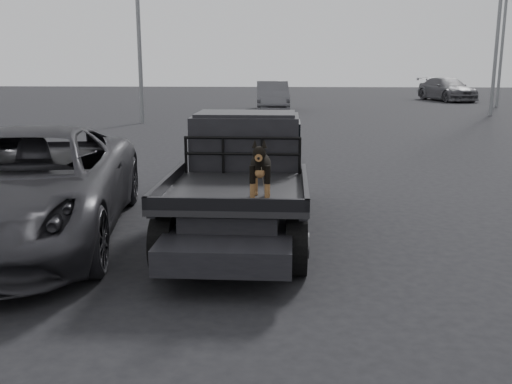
# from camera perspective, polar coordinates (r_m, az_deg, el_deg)

# --- Properties ---
(ground) EXTENTS (120.00, 120.00, 0.00)m
(ground) POSITION_cam_1_polar(r_m,az_deg,el_deg) (7.30, 3.29, -7.99)
(ground) COLOR black
(ground) RESTS_ON ground
(flatbed_ute) EXTENTS (2.00, 5.40, 0.92)m
(flatbed_ute) POSITION_cam_1_polar(r_m,az_deg,el_deg) (8.74, -1.45, -1.31)
(flatbed_ute) COLOR black
(flatbed_ute) RESTS_ON ground
(ute_cab) EXTENTS (1.72, 1.30, 0.88)m
(ute_cab) POSITION_cam_1_polar(r_m,az_deg,el_deg) (9.51, -0.98, 5.35)
(ute_cab) COLOR black
(ute_cab) RESTS_ON flatbed_ute
(headache_rack) EXTENTS (1.80, 0.08, 0.55)m
(headache_rack) POSITION_cam_1_polar(r_m,az_deg,el_deg) (8.79, -1.36, 3.66)
(headache_rack) COLOR black
(headache_rack) RESTS_ON flatbed_ute
(dog) EXTENTS (0.32, 0.60, 0.74)m
(dog) POSITION_cam_1_polar(r_m,az_deg,el_deg) (7.10, 0.47, 2.27)
(dog) COLOR black
(dog) RESTS_ON flatbed_ute
(parked_suv) EXTENTS (3.67, 6.30, 1.65)m
(parked_suv) POSITION_cam_1_polar(r_m,az_deg,el_deg) (9.03, -21.99, 0.58)
(parked_suv) COLOR #2D2D32
(parked_suv) RESTS_ON ground
(distant_car_a) EXTENTS (2.06, 5.08, 1.64)m
(distant_car_a) POSITION_cam_1_polar(r_m,az_deg,el_deg) (32.29, 1.64, 9.56)
(distant_car_a) COLOR #4C4C51
(distant_car_a) RESTS_ON ground
(distant_car_b) EXTENTS (3.67, 6.01, 1.63)m
(distant_car_b) POSITION_cam_1_polar(r_m,az_deg,el_deg) (43.44, 18.55, 9.71)
(distant_car_b) COLOR #4F4F54
(distant_car_b) RESTS_ON ground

